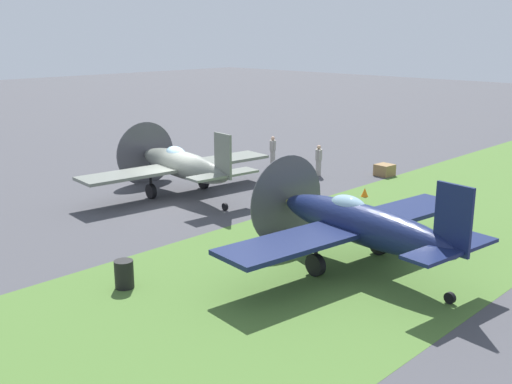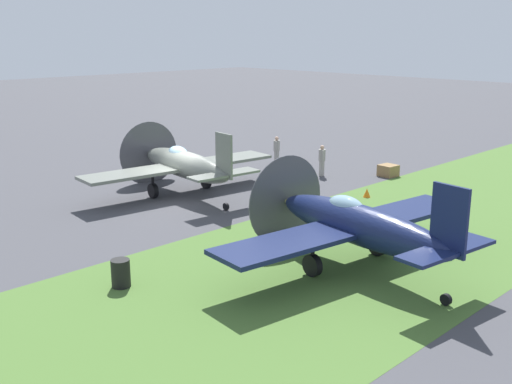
% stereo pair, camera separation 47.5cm
% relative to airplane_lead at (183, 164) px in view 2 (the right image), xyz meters
% --- Properties ---
extents(ground_plane, '(160.00, 160.00, 0.00)m').
position_rel_airplane_lead_xyz_m(ground_plane, '(-0.95, -0.27, -1.53)').
color(ground_plane, '#424247').
extents(grass_verge, '(120.00, 11.00, 0.01)m').
position_rel_airplane_lead_xyz_m(grass_verge, '(-0.95, -10.86, -1.52)').
color(grass_verge, '#476B2D').
rests_on(grass_verge, ground).
extents(airplane_lead, '(10.29, 8.16, 3.65)m').
position_rel_airplane_lead_xyz_m(airplane_lead, '(0.00, 0.00, 0.00)').
color(airplane_lead, slate).
rests_on(airplane_lead, ground).
extents(airplane_wingman, '(10.68, 8.48, 3.78)m').
position_rel_airplane_lead_xyz_m(airplane_wingman, '(-2.03, -11.84, 0.06)').
color(airplane_wingman, '#141E47').
rests_on(airplane_wingman, ground).
extents(ground_crew_chief, '(0.45, 0.50, 1.73)m').
position_rel_airplane_lead_xyz_m(ground_crew_chief, '(7.97, -2.21, -0.61)').
color(ground_crew_chief, '#9E998E').
rests_on(ground_crew_chief, ground).
extents(ground_crew_mechanic, '(0.54, 0.40, 1.73)m').
position_rel_airplane_lead_xyz_m(ground_crew_mechanic, '(8.32, 1.58, -0.61)').
color(ground_crew_mechanic, '#9E998E').
rests_on(ground_crew_mechanic, ground).
extents(fuel_drum, '(0.60, 0.60, 0.90)m').
position_rel_airplane_lead_xyz_m(fuel_drum, '(-8.52, -7.59, -1.08)').
color(fuel_drum, black).
rests_on(fuel_drum, ground).
extents(supply_crate, '(0.97, 0.97, 0.64)m').
position_rel_airplane_lead_xyz_m(supply_crate, '(10.54, -4.87, -1.21)').
color(supply_crate, olive).
rests_on(supply_crate, ground).
extents(runway_marker_cone, '(0.36, 0.36, 0.44)m').
position_rel_airplane_lead_xyz_m(runway_marker_cone, '(5.97, -6.68, -1.31)').
color(runway_marker_cone, orange).
rests_on(runway_marker_cone, ground).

